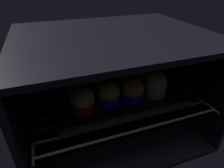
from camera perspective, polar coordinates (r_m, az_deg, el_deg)
oven_cavity at (r=69.80cm, az=-0.84°, el=0.96°), size 59.00×47.00×37.00cm
oven_rack at (r=68.17cm, az=0.36°, el=-3.18°), size 54.80×42.00×0.80cm
baking_tray at (r=68.58cm, az=0.00°, el=-1.89°), size 41.74×33.40×2.20cm
muffin_row0_col0 at (r=57.11cm, az=-8.72°, el=-4.80°), size 7.30×7.30×8.25cm
muffin_row0_col1 at (r=58.80cm, az=-0.88°, el=-3.11°), size 6.98×6.98×8.34cm
muffin_row0_col2 at (r=61.05cm, az=6.25°, el=-1.99°), size 7.23×7.23×8.24cm
muffin_row0_col3 at (r=65.12cm, az=12.84°, el=-0.22°), size 7.48×7.48×8.31cm
muffin_row1_col0 at (r=63.96cm, az=-10.53°, el=-0.37°), size 7.59×7.59×8.50cm
muffin_row1_col1 at (r=65.28cm, az=-3.64°, el=0.40°), size 7.13×7.13×8.26cm
muffin_row1_col2 at (r=67.92cm, az=3.52°, el=1.73°), size 6.98×6.98×7.90cm
muffin_row1_col3 at (r=71.39cm, az=9.22°, el=2.88°), size 7.26×7.26×7.98cm
muffin_row2_col0 at (r=71.06cm, az=-11.97°, el=2.24°), size 6.98×6.98×7.95cm
muffin_row2_col1 at (r=72.42cm, az=-5.21°, el=3.36°), size 6.98×6.98×7.68cm
muffin_row2_col2 at (r=74.95cm, az=0.74°, el=4.57°), size 6.98×6.98×7.72cm
muffin_row2_col3 at (r=78.21cm, az=6.64°, el=5.57°), size 6.98×6.98×7.83cm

